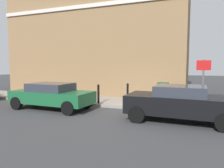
# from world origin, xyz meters

# --- Properties ---
(ground) EXTENTS (80.00, 80.00, 0.00)m
(ground) POSITION_xyz_m (0.00, 0.00, 0.00)
(ground) COLOR #38383A
(sidewalk) EXTENTS (2.59, 30.00, 0.15)m
(sidewalk) POSITION_xyz_m (1.91, 6.00, 0.07)
(sidewalk) COLOR gray
(sidewalk) RESTS_ON ground
(corner_building) EXTENTS (6.11, 13.21, 9.78)m
(corner_building) POSITION_xyz_m (6.20, 4.60, 4.89)
(corner_building) COLOR olive
(corner_building) RESTS_ON ground
(car_black) EXTENTS (2.03, 4.14, 1.41)m
(car_black) POSITION_xyz_m (-0.77, -1.92, 0.75)
(car_black) COLOR black
(car_black) RESTS_ON ground
(car_green) EXTENTS (1.94, 4.20, 1.31)m
(car_green) POSITION_xyz_m (-0.67, 4.23, 0.70)
(car_green) COLOR #195933
(car_green) RESTS_ON ground
(utility_cabinet) EXTENTS (0.46, 0.61, 1.15)m
(utility_cabinet) POSITION_xyz_m (1.91, -0.91, 0.68)
(utility_cabinet) COLOR #1E4C28
(utility_cabinet) RESTS_ON sidewalk
(bollard_near_cabinet) EXTENTS (0.14, 0.14, 1.04)m
(bollard_near_cabinet) POSITION_xyz_m (2.01, 1.06, 0.70)
(bollard_near_cabinet) COLOR black
(bollard_near_cabinet) RESTS_ON sidewalk
(bollard_far_kerb) EXTENTS (0.14, 0.14, 1.04)m
(bollard_far_kerb) POSITION_xyz_m (0.86, 2.35, 0.70)
(bollard_far_kerb) COLOR black
(bollard_far_kerb) RESTS_ON sidewalk
(street_sign) EXTENTS (0.08, 0.60, 2.30)m
(street_sign) POSITION_xyz_m (0.86, -2.80, 1.66)
(street_sign) COLOR #59595B
(street_sign) RESTS_ON sidewalk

